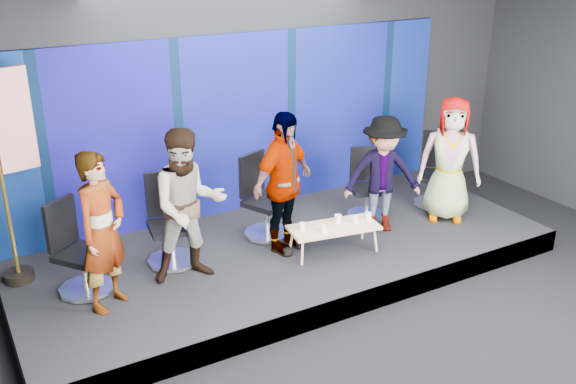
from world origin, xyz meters
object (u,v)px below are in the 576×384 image
Objects in this scene: mug_a at (302,226)px; mug_e at (368,216)px; mug_c at (338,219)px; panelist_b at (189,206)px; mug_d at (355,220)px; panelist_c at (283,183)px; chair_a at (79,263)px; panelist_a at (102,232)px; mug_b at (324,228)px; panelist_d at (383,175)px; chair_e at (436,182)px; panelist_e at (450,159)px; chair_c at (264,210)px; chair_d at (366,194)px; flag_stand at (13,167)px; chair_b at (170,234)px; coffee_table at (334,228)px.

mug_a and mug_e have the same top height.
panelist_b is at bearing 173.72° from mug_c.
mug_d is at bearing -33.99° from mug_c.
mug_d is (0.83, -0.44, -0.52)m from panelist_c.
chair_a is at bearing 169.74° from mug_e.
panelist_a is 2.74m from mug_b.
mug_c reaches higher than mug_e.
panelist_b is at bearing -158.56° from panelist_d.
chair_e is 0.74m from panelist_e.
mug_e is (3.60, -0.65, 0.04)m from chair_a.
mug_a is at bearing -102.24° from chair_c.
chair_c is 12.15× the size of mug_e.
chair_d is 0.38× the size of flag_stand.
panelist_a is 5.16m from chair_e.
mug_a is (2.68, -0.49, 0.04)m from chair_a.
mug_e is (1.05, -0.43, -0.52)m from panelist_c.
panelist_a is 2.37m from panelist_c.
panelist_a is (0.20, -0.46, 0.54)m from chair_a.
mug_c is (-0.83, -0.17, -0.41)m from panelist_d.
chair_d is at bearing -10.74° from panelist_c.
chair_b is 0.64× the size of panelist_e.
chair_a is 11.79× the size of mug_e.
panelist_a reaches higher than chair_d.
chair_d is at bearing -28.12° from panelist_a.
mug_c is (-0.94, -0.66, 0.08)m from chair_d.
chair_d is 1.19m from chair_e.
mug_c reaches higher than mug_a.
panelist_a reaches higher than panelist_d.
chair_b is at bearing -151.29° from panelist_e.
panelist_a reaches higher than mug_d.
mug_c reaches higher than coffee_table.
panelist_a is at bearing 176.36° from mug_d.
mug_e is at bearing -45.35° from panelist_c.
chair_d is 0.94m from mug_e.
chair_b is at bearing 157.80° from coffee_table.
mug_a is 0.99× the size of mug_e.
chair_e is 0.90× the size of coffee_table.
mug_a is 1.02× the size of mug_b.
panelist_e is at bearing -23.90° from flag_stand.
panelist_b is 19.84× the size of mug_a.
mug_c is (-1.91, -0.03, -0.48)m from panelist_e.
flag_stand is (-5.78, 0.68, 1.05)m from chair_e.
panelist_e is 1.46× the size of coffee_table.
chair_a reaches higher than mug_c.
panelist_e is at bearing -10.73° from chair_d.
panelist_b reaches higher than chair_a.
panelist_e reaches higher than mug_c.
chair_a is 5.16m from panelist_e.
chair_d is 0.91× the size of chair_e.
chair_d is (4.14, 0.12, -0.03)m from chair_a.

